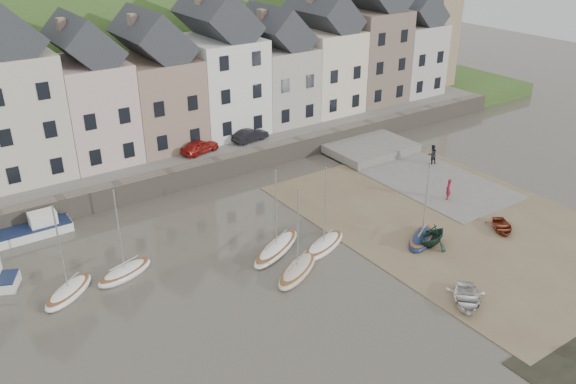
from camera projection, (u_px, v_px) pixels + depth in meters
ground at (340, 265)px, 38.84m from camera, size 160.00×160.00×0.00m
quay_land at (148, 124)px, 62.27m from camera, size 90.00×30.00×1.50m
quay_street at (197, 149)px, 53.38m from camera, size 70.00×7.00×0.10m
seawall at (216, 169)px, 51.07m from camera, size 70.00×1.20×1.80m
beach at (453, 220)px, 44.46m from camera, size 18.00×26.00×0.06m
slipway at (414, 172)px, 52.43m from camera, size 8.00×18.00×0.12m
hillside at (57, 198)px, 88.60m from camera, size 134.40×84.00×84.00m
townhouse_terrace at (193, 76)px, 54.38m from camera, size 61.05×8.00×13.93m
church_spire at (442, 4)px, 69.55m from camera, size 4.00×4.00×18.00m
sailboat_0 at (69, 292)px, 35.73m from camera, size 4.14×3.70×6.32m
sailboat_1 at (125, 272)px, 37.64m from camera, size 4.29×2.67×6.32m
sailboat_2 at (298, 270)px, 37.90m from camera, size 4.97×3.77×6.32m
sailboat_3 at (324, 245)px, 40.67m from camera, size 4.86×3.11×6.32m
sailboat_4 at (276, 248)px, 40.32m from camera, size 5.65×3.98×6.32m
sailboat_5 at (422, 238)px, 41.52m from camera, size 4.23×3.23×6.32m
motorboat_2 at (36, 228)px, 42.17m from camera, size 5.26×1.79×1.70m
rowboat_white at (467, 299)px, 34.83m from camera, size 4.09×4.05×0.70m
rowboat_green at (432, 235)px, 40.80m from camera, size 3.30×3.00×1.51m
rowboat_red at (502, 227)px, 42.86m from camera, size 3.30×3.43×0.58m
person_red at (448, 189)px, 47.10m from camera, size 0.75×0.73×1.74m
person_dark at (432, 154)px, 53.71m from camera, size 0.98×0.82×1.82m
car_left at (200, 146)px, 52.25m from camera, size 3.85×2.28×1.23m
car_right at (250, 135)px, 54.94m from camera, size 3.73×1.77×1.18m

